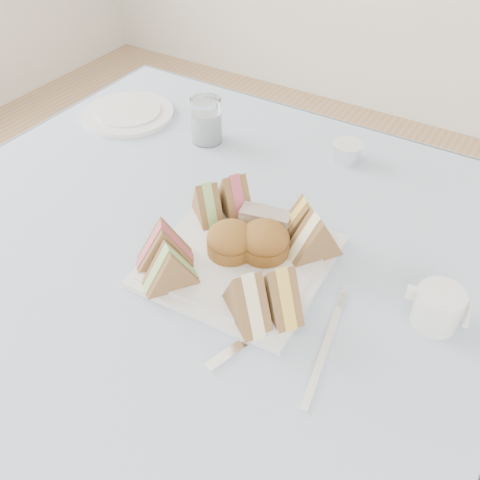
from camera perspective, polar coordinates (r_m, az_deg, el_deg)
The scene contains 21 objects.
floor at distance 1.50m, azimuth -3.58°, elevation -22.03°, with size 4.00×4.00×0.00m, color #9E7751.
table at distance 1.18m, azimuth -4.35°, elevation -13.97°, with size 0.90×0.90×0.74m, color brown.
tablecloth at distance 0.89m, azimuth -5.55°, elevation -0.31°, with size 1.02×1.02×0.01m, color #A2B5CB.
serving_plate at distance 0.85m, azimuth 0.00°, elevation -2.23°, with size 0.26×0.26×0.01m, color silver.
sandwich_fl_a at distance 0.82m, azimuth -8.15°, elevation -0.38°, with size 0.09×0.04×0.08m, color #976241, non-canonical shape.
sandwich_fl_b at distance 0.78m, azimuth -7.51°, elevation -2.72°, with size 0.08×0.04×0.07m, color #976241, non-canonical shape.
sandwich_fr_a at distance 0.74m, azimuth 4.26°, elevation -5.16°, with size 0.09×0.04×0.08m, color #976241, non-canonical shape.
sandwich_fr_b at distance 0.73m, azimuth 0.76°, elevation -5.88°, with size 0.09×0.04×0.08m, color #976241, non-canonical shape.
sandwich_bl_a at distance 0.90m, azimuth -3.52°, elevation 4.22°, with size 0.08×0.04×0.07m, color #976241, non-canonical shape.
sandwich_bl_b at distance 0.91m, azimuth -0.61°, elevation 4.92°, with size 0.09×0.04×0.08m, color #976241, non-canonical shape.
sandwich_br_a at distance 0.83m, azimuth 8.01°, elevation 0.52°, with size 0.09×0.04×0.08m, color #976241, non-canonical shape.
sandwich_br_b at distance 0.87m, azimuth 6.80°, elevation 2.35°, with size 0.08×0.04×0.07m, color #976241, non-canonical shape.
scone_left at distance 0.83m, azimuth -0.99°, elevation -0.03°, with size 0.08×0.08×0.05m, color #A16029.
scone_right at distance 0.83m, azimuth 2.65°, elevation -0.07°, with size 0.08×0.08×0.05m, color #A16029.
pastry_slice at distance 0.88m, azimuth 2.77°, elevation 2.06°, with size 0.08×0.03×0.04m, color beige.
side_plate at distance 1.26m, azimuth -11.78°, elevation 13.02°, with size 0.20×0.20×0.01m, color silver.
water_glass at distance 1.13m, azimuth -3.62°, elevation 12.61°, with size 0.06×0.06×0.09m, color white.
tea_strainer at distance 1.10m, azimuth 11.36°, elevation 9.09°, with size 0.06×0.06×0.03m, color white.
knife at distance 0.76m, azimuth 2.32°, elevation -9.63°, with size 0.02×0.19×0.00m, color white.
fork at distance 0.74m, azimuth 8.82°, elevation -12.04°, with size 0.01×0.18×0.00m, color white.
creamer_jug at distance 0.80m, azimuth 20.35°, elevation -6.77°, with size 0.07×0.07×0.06m, color silver.
Camera 1 is at (0.42, -0.52, 1.34)m, focal length 40.00 mm.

